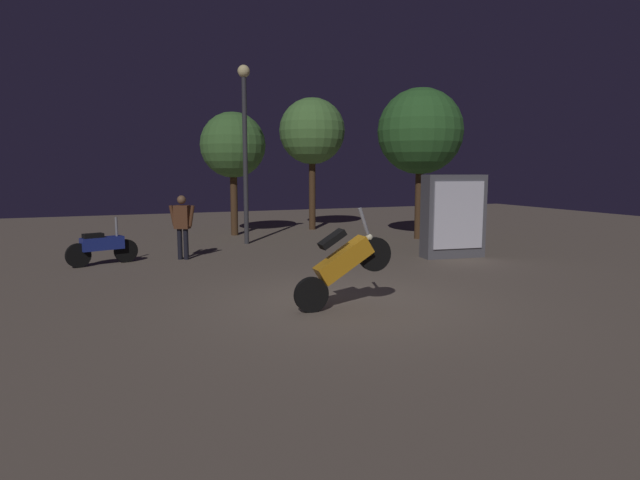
# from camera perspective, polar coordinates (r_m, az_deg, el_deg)

# --- Properties ---
(ground_plane) EXTENTS (40.00, 40.00, 0.00)m
(ground_plane) POSITION_cam_1_polar(r_m,az_deg,el_deg) (9.19, 3.27, -6.61)
(ground_plane) COLOR #756656
(motorcycle_orange_foreground) EXTENTS (1.66, 0.32, 1.63)m
(motorcycle_orange_foreground) POSITION_cam_1_polar(r_m,az_deg,el_deg) (8.61, 2.48, -2.50)
(motorcycle_orange_foreground) COLOR black
(motorcycle_orange_foreground) RESTS_ON ground_plane
(motorcycle_blue_parked_left) EXTENTS (1.61, 0.62, 1.11)m
(motorcycle_blue_parked_left) POSITION_cam_1_polar(r_m,az_deg,el_deg) (13.61, -22.07, -0.64)
(motorcycle_blue_parked_left) COLOR black
(motorcycle_blue_parked_left) RESTS_ON ground_plane
(person_rider_beside) EXTENTS (0.62, 0.40, 1.60)m
(person_rider_beside) POSITION_cam_1_polar(r_m,az_deg,el_deg) (13.75, -14.39, 1.89)
(person_rider_beside) COLOR black
(person_rider_beside) RESTS_ON ground_plane
(streetlamp_near) EXTENTS (0.36, 0.36, 5.23)m
(streetlamp_near) POSITION_cam_1_polar(r_m,az_deg,el_deg) (16.28, -7.97, 11.21)
(streetlamp_near) COLOR #38383D
(streetlamp_near) RESTS_ON ground_plane
(tree_left_bg) EXTENTS (2.18, 2.18, 4.13)m
(tree_left_bg) POSITION_cam_1_polar(r_m,az_deg,el_deg) (18.47, -9.22, 9.84)
(tree_left_bg) COLOR #4C331E
(tree_left_bg) RESTS_ON ground_plane
(tree_center_bg) EXTENTS (2.70, 2.70, 4.78)m
(tree_center_bg) POSITION_cam_1_polar(r_m,az_deg,el_deg) (17.63, 10.58, 11.20)
(tree_center_bg) COLOR #4C331E
(tree_center_bg) RESTS_ON ground_plane
(tree_right_bg) EXTENTS (2.40, 2.40, 4.81)m
(tree_right_bg) POSITION_cam_1_polar(r_m,az_deg,el_deg) (20.03, -0.84, 11.39)
(tree_right_bg) COLOR #4C331E
(tree_right_bg) RESTS_ON ground_plane
(kiosk_billboard) EXTENTS (1.65, 0.71, 2.10)m
(kiosk_billboard) POSITION_cam_1_polar(r_m,az_deg,el_deg) (14.06, 13.96, 2.46)
(kiosk_billboard) COLOR #595960
(kiosk_billboard) RESTS_ON ground_plane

